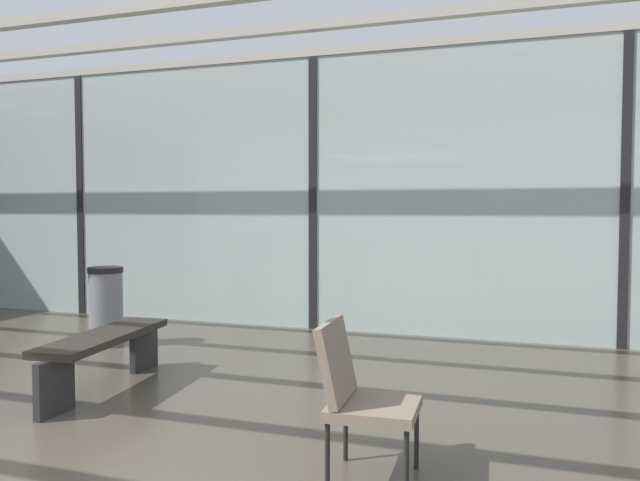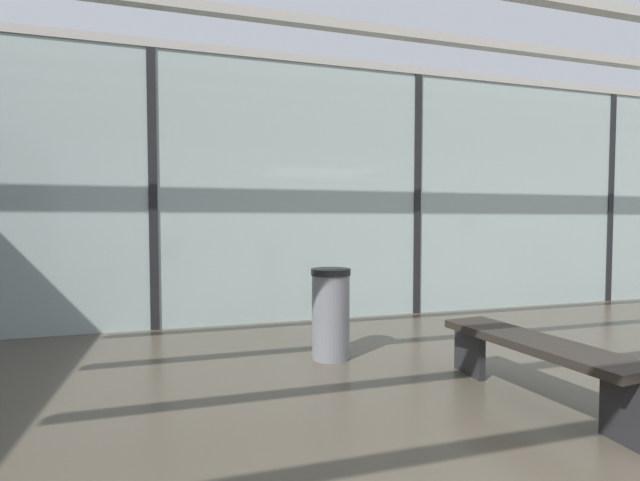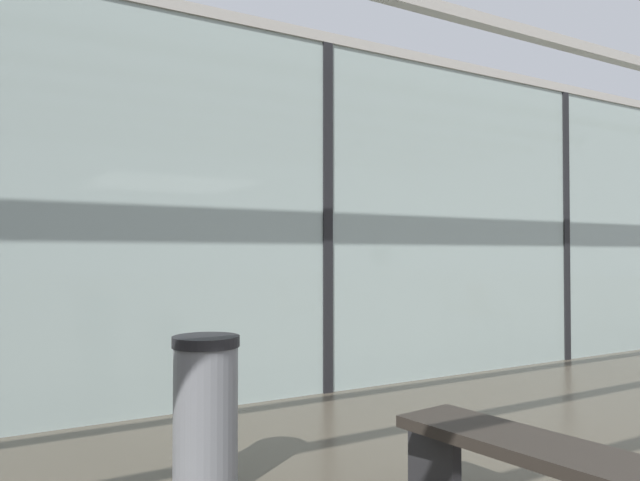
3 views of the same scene
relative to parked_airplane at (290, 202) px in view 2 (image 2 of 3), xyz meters
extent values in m
cube|color=#A3B7B2|center=(0.55, -5.76, -0.14)|extent=(14.00, 0.08, 3.35)
cube|color=black|center=(-2.95, -5.76, -0.14)|extent=(0.10, 0.12, 3.35)
cube|color=black|center=(0.55, -5.76, -0.14)|extent=(0.10, 0.12, 3.35)
cube|color=black|center=(4.05, -5.76, -0.14)|extent=(0.10, 0.12, 3.35)
cube|color=#B7B2A8|center=(0.55, -6.86, 1.59)|extent=(13.72, 0.12, 0.10)
cube|color=#B7B2A8|center=(0.55, -5.76, 1.59)|extent=(13.72, 0.12, 0.10)
ellipsoid|color=#B2BCD6|center=(0.26, 0.00, 0.00)|extent=(11.22, 3.63, 3.63)
sphere|color=gray|center=(-4.90, 0.00, 0.00)|extent=(2.00, 2.00, 2.00)
sphere|color=black|center=(-2.82, -1.67, 0.27)|extent=(0.28, 0.28, 0.28)
sphere|color=black|center=(-1.92, -1.67, 0.27)|extent=(0.28, 0.28, 0.28)
sphere|color=black|center=(-1.02, -1.67, 0.27)|extent=(0.28, 0.28, 0.28)
sphere|color=black|center=(-0.12, -1.67, 0.27)|extent=(0.28, 0.28, 0.28)
sphere|color=black|center=(0.78, -1.67, 0.27)|extent=(0.28, 0.28, 0.28)
cube|color=#28231E|center=(-0.17, -8.88, -1.38)|extent=(0.57, 1.54, 0.06)
cube|color=#262628|center=(-0.09, -9.55, -1.61)|extent=(0.06, 0.36, 0.41)
cube|color=#262628|center=(-0.25, -8.22, -1.61)|extent=(0.06, 0.36, 0.41)
cylinder|color=slate|center=(-1.26, -7.46, -1.42)|extent=(0.36, 0.36, 0.80)
cylinder|color=black|center=(-1.26, -7.46, -0.99)|extent=(0.38, 0.38, 0.06)
camera|label=1|loc=(3.22, -13.22, -0.31)|focal=35.84mm
camera|label=2|loc=(-2.54, -11.49, -0.50)|focal=25.17mm
camera|label=3|loc=(-2.42, -10.69, -0.49)|focal=33.65mm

